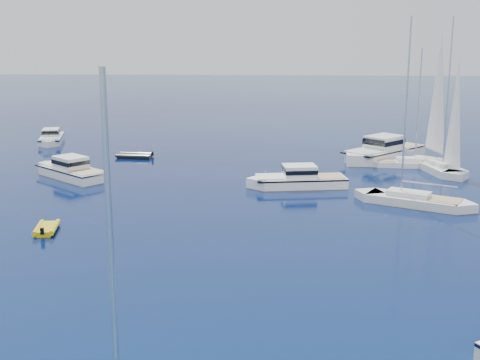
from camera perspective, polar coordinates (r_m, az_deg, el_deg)
The scene contains 9 objects.
motor_cruiser_centre at distance 58.42m, azimuth 5.18°, elevation -0.60°, with size 3.03×9.89×2.60m, color white, non-canonical shape.
motor_cruiser_far_l at distance 64.36m, azimuth -15.09°, elevation 0.26°, with size 3.14×10.25×2.69m, color white, non-canonical shape.
motor_cruiser_distant at distance 72.88m, azimuth 12.70°, elevation 1.85°, with size 3.95×12.91×3.39m, color silver, non-canonical shape.
motor_cruiser_horizon at distance 85.66m, azimuth -16.68°, elevation 3.26°, with size 2.70×8.82×2.32m, color silver, non-canonical shape.
sailboat_mid_r at distance 53.99m, azimuth 15.39°, elevation -2.17°, with size 2.78×10.68×15.71m, color silver, non-canonical shape.
sailboat_centre at distance 69.44m, azimuth 14.80°, elevation 1.19°, with size 2.28×8.77×12.90m, color white, non-canonical shape.
sailboat_sails_r at distance 68.07m, azimuth 17.40°, elevation 0.80°, with size 2.84×10.91×16.04m, color silver, non-canonical shape.
tender_yellow at distance 47.18m, azimuth -17.08°, elevation -4.46°, with size 1.78×3.16×0.95m, color #D5BC0C, non-canonical shape.
tender_grey_far at distance 73.01m, azimuth -9.50°, elevation 2.01°, with size 2.26×4.22×0.95m, color black, non-canonical shape.
Camera 1 is at (3.09, -21.40, 13.69)m, focal length 47.18 mm.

